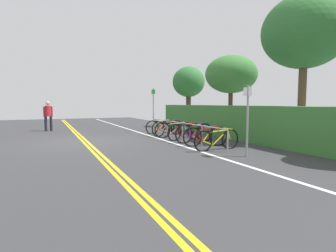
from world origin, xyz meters
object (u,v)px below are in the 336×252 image
(bike_rack, at_px, (182,127))
(pedestrian, at_px, (48,114))
(bicycle_4, at_px, (194,133))
(tree_far_right, at_px, (305,33))
(bicycle_3, at_px, (184,131))
(bicycle_6, at_px, (217,140))
(bicycle_0, at_px, (160,127))
(sign_post_far, at_px, (248,114))
(tree_mid, at_px, (231,75))
(sign_post_near, at_px, (153,106))
(tree_near_left, at_px, (189,83))
(bicycle_2, at_px, (174,130))
(bicycle_1, at_px, (168,128))
(bicycle_5, at_px, (205,136))

(bike_rack, xyz_separation_m, pedestrian, (-6.29, -5.03, 0.38))
(bike_rack, bearing_deg, bicycle_4, 8.64)
(pedestrian, xyz_separation_m, tree_far_right, (8.61, 9.16, 3.32))
(bicycle_4, height_order, pedestrian, pedestrian)
(bicycle_3, bearing_deg, bicycle_4, -0.17)
(bicycle_6, bearing_deg, bicycle_3, 175.50)
(bicycle_0, height_order, sign_post_far, sign_post_far)
(bike_rack, bearing_deg, tree_mid, 113.56)
(bicycle_4, bearing_deg, sign_post_near, 178.52)
(tree_near_left, bearing_deg, bicycle_6, -22.73)
(sign_post_near, bearing_deg, bicycle_2, -3.63)
(bicycle_1, distance_m, tree_near_left, 5.71)
(bicycle_1, distance_m, tree_far_right, 6.88)
(pedestrian, height_order, tree_far_right, tree_far_right)
(bicycle_1, height_order, tree_far_right, tree_far_right)
(bicycle_3, relative_size, bicycle_5, 1.04)
(bicycle_4, relative_size, pedestrian, 1.06)
(tree_mid, bearing_deg, tree_far_right, 7.00)
(bicycle_2, xyz_separation_m, bicycle_6, (3.50, -0.14, -0.00))
(bicycle_5, bearing_deg, sign_post_near, 177.88)
(bicycle_2, height_order, sign_post_far, sign_post_far)
(bicycle_6, relative_size, tree_far_right, 0.32)
(bicycle_3, height_order, bicycle_5, bicycle_3)
(bike_rack, xyz_separation_m, bicycle_4, (0.80, 0.12, -0.19))
(bicycle_5, bearing_deg, bike_rack, -178.88)
(bicycle_4, bearing_deg, tree_mid, 124.06)
(bicycle_3, bearing_deg, bicycle_1, -179.02)
(bicycle_3, relative_size, bicycle_4, 1.02)
(tree_mid, bearing_deg, bicycle_6, -41.58)
(pedestrian, distance_m, tree_mid, 10.09)
(bike_rack, height_order, tree_mid, tree_mid)
(bicycle_1, relative_size, sign_post_near, 0.77)
(pedestrian, relative_size, tree_far_right, 0.29)
(bicycle_3, xyz_separation_m, bicycle_5, (1.79, -0.09, -0.00))
(sign_post_near, relative_size, tree_far_right, 0.41)
(pedestrian, bearing_deg, tree_near_left, 85.39)
(bike_rack, xyz_separation_m, bicycle_2, (-0.87, 0.05, -0.22))
(bike_rack, distance_m, bicycle_4, 0.83)
(bicycle_3, xyz_separation_m, tree_far_right, (2.37, 4.01, 3.92))
(bicycle_4, distance_m, tree_mid, 5.01)
(bicycle_1, height_order, bicycle_3, bicycle_1)
(bike_rack, relative_size, tree_near_left, 1.59)
(bike_rack, bearing_deg, bicycle_1, 176.70)
(bicycle_6, relative_size, sign_post_near, 0.77)
(bicycle_0, distance_m, bicycle_2, 1.74)
(bicycle_1, xyz_separation_m, bicycle_3, (1.61, 0.03, -0.01))
(bicycle_2, xyz_separation_m, bicycle_5, (2.61, -0.02, 0.00))
(sign_post_near, bearing_deg, pedestrian, -114.35)
(bicycle_4, distance_m, tree_near_left, 7.61)
(bicycle_1, height_order, sign_post_near, sign_post_near)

